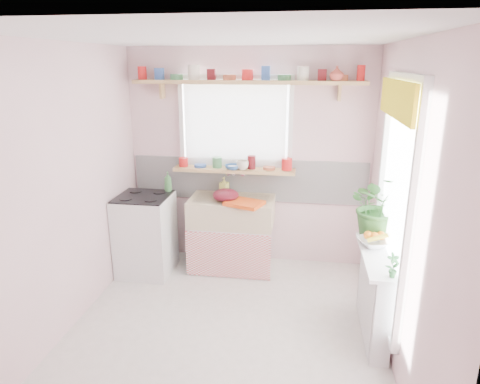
# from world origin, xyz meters

# --- Properties ---
(room) EXTENTS (3.20, 3.20, 3.20)m
(room) POSITION_xyz_m (0.66, 0.86, 1.37)
(room) COLOR white
(room) RESTS_ON ground
(sink_unit) EXTENTS (0.95, 0.65, 1.11)m
(sink_unit) POSITION_xyz_m (-0.15, 1.29, 0.43)
(sink_unit) COLOR white
(sink_unit) RESTS_ON ground
(cooker) EXTENTS (0.58, 0.58, 0.93)m
(cooker) POSITION_xyz_m (-1.10, 1.05, 0.46)
(cooker) COLOR white
(cooker) RESTS_ON ground
(radiator_ledge) EXTENTS (0.22, 0.95, 0.78)m
(radiator_ledge) POSITION_xyz_m (1.30, 0.20, 0.40)
(radiator_ledge) COLOR white
(radiator_ledge) RESTS_ON ground
(windowsill) EXTENTS (1.40, 0.22, 0.04)m
(windowsill) POSITION_xyz_m (-0.15, 1.48, 1.14)
(windowsill) COLOR tan
(windowsill) RESTS_ON room
(pine_shelf) EXTENTS (2.52, 0.24, 0.04)m
(pine_shelf) POSITION_xyz_m (0.00, 1.47, 2.12)
(pine_shelf) COLOR tan
(pine_shelf) RESTS_ON room
(shelf_crockery) EXTENTS (2.47, 0.11, 0.12)m
(shelf_crockery) POSITION_xyz_m (-0.02, 1.47, 2.19)
(shelf_crockery) COLOR red
(shelf_crockery) RESTS_ON pine_shelf
(sill_crockery) EXTENTS (1.35, 0.11, 0.12)m
(sill_crockery) POSITION_xyz_m (-0.17, 1.48, 1.22)
(sill_crockery) COLOR red
(sill_crockery) RESTS_ON windowsill
(dish_tray) EXTENTS (0.46, 0.40, 0.04)m
(dish_tray) POSITION_xyz_m (0.02, 1.10, 0.87)
(dish_tray) COLOR #EF5315
(dish_tray) RESTS_ON sink_unit
(colander) EXTENTS (0.31, 0.31, 0.13)m
(colander) POSITION_xyz_m (-0.20, 1.21, 0.92)
(colander) COLOR #530E1B
(colander) RESTS_ON sink_unit
(jade_plant) EXTENTS (0.61, 0.55, 0.60)m
(jade_plant) POSITION_xyz_m (1.33, 0.60, 1.08)
(jade_plant) COLOR #2A5923
(jade_plant) RESTS_ON radiator_ledge
(fruit_bowl) EXTENTS (0.35, 0.35, 0.07)m
(fruit_bowl) POSITION_xyz_m (1.28, 0.37, 0.81)
(fruit_bowl) COLOR white
(fruit_bowl) RESTS_ON radiator_ledge
(herb_pot) EXTENTS (0.12, 0.11, 0.20)m
(herb_pot) POSITION_xyz_m (1.33, -0.20, 0.87)
(herb_pot) COLOR #29672E
(herb_pot) RESTS_ON radiator_ledge
(soap_bottle_sink) EXTENTS (0.11, 0.11, 0.19)m
(soap_bottle_sink) POSITION_xyz_m (-0.27, 1.49, 0.95)
(soap_bottle_sink) COLOR #E3E465
(soap_bottle_sink) RESTS_ON sink_unit
(sill_cup) EXTENTS (0.16, 0.16, 0.11)m
(sill_cup) POSITION_xyz_m (-0.04, 1.42, 1.21)
(sill_cup) COLOR white
(sill_cup) RESTS_ON windowsill
(sill_bowl) EXTENTS (0.22, 0.22, 0.05)m
(sill_bowl) POSITION_xyz_m (-0.16, 1.42, 1.19)
(sill_bowl) COLOR #386BB6
(sill_bowl) RESTS_ON windowsill
(shelf_vase) EXTENTS (0.19, 0.19, 0.15)m
(shelf_vase) POSITION_xyz_m (0.93, 1.41, 2.22)
(shelf_vase) COLOR #AF4335
(shelf_vase) RESTS_ON pine_shelf
(cooker_bottle) EXTENTS (0.11, 0.11, 0.23)m
(cooker_bottle) POSITION_xyz_m (-0.88, 1.27, 1.03)
(cooker_bottle) COLOR #428444
(cooker_bottle) RESTS_ON cooker
(fruit) EXTENTS (0.20, 0.14, 0.10)m
(fruit) POSITION_xyz_m (1.28, 0.38, 0.87)
(fruit) COLOR orange
(fruit) RESTS_ON fruit_bowl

